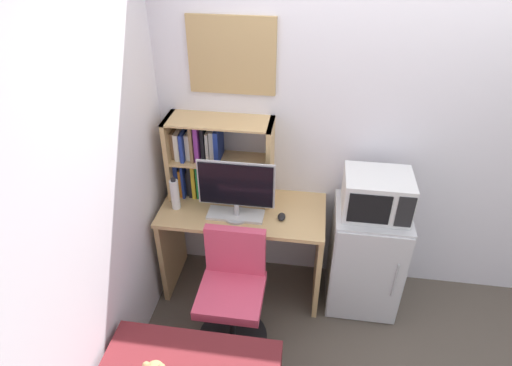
% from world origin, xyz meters
% --- Properties ---
extents(wall_back, '(6.40, 0.04, 2.60)m').
position_xyz_m(wall_back, '(0.40, 0.02, 1.30)').
color(wall_back, silver).
rests_on(wall_back, ground_plane).
extents(wall_left, '(0.04, 4.40, 2.60)m').
position_xyz_m(wall_left, '(-1.62, -1.60, 1.30)').
color(wall_left, silver).
rests_on(wall_left, ground_plane).
extents(desk, '(1.19, 0.56, 0.78)m').
position_xyz_m(desk, '(-0.96, -0.28, 0.53)').
color(desk, tan).
rests_on(desk, ground_plane).
extents(hutch_bookshelf, '(0.75, 0.27, 0.62)m').
position_xyz_m(hutch_bookshelf, '(-1.25, -0.12, 1.10)').
color(hutch_bookshelf, tan).
rests_on(hutch_bookshelf, desk).
extents(monitor, '(0.53, 0.19, 0.44)m').
position_xyz_m(monitor, '(-0.98, -0.38, 1.02)').
color(monitor, '#B7B7BC').
rests_on(monitor, desk).
extents(keyboard, '(0.40, 0.15, 0.02)m').
position_xyz_m(keyboard, '(-0.99, -0.37, 0.79)').
color(keyboard, silver).
rests_on(keyboard, desk).
extents(computer_mouse, '(0.05, 0.08, 0.04)m').
position_xyz_m(computer_mouse, '(-0.67, -0.36, 0.80)').
color(computer_mouse, black).
rests_on(computer_mouse, desk).
extents(water_bottle, '(0.06, 0.06, 0.25)m').
position_xyz_m(water_bottle, '(-1.43, -0.34, 0.90)').
color(water_bottle, silver).
rests_on(water_bottle, desk).
extents(mini_fridge, '(0.51, 0.50, 0.85)m').
position_xyz_m(mini_fridge, '(-0.04, -0.28, 0.43)').
color(mini_fridge, silver).
rests_on(mini_fridge, ground_plane).
extents(microwave, '(0.44, 0.36, 0.29)m').
position_xyz_m(microwave, '(-0.04, -0.28, 1.00)').
color(microwave, silver).
rests_on(microwave, mini_fridge).
extents(desk_chair, '(0.49, 0.49, 0.87)m').
position_xyz_m(desk_chair, '(-0.95, -0.76, 0.39)').
color(desk_chair, black).
rests_on(desk_chair, ground_plane).
extents(wall_corkboard, '(0.58, 0.02, 0.51)m').
position_xyz_m(wall_corkboard, '(-1.06, -0.01, 1.80)').
color(wall_corkboard, tan).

